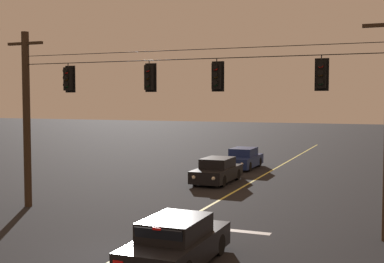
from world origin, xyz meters
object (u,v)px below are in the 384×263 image
Objects in this scene: car_waiting_near_lane at (176,243)px; traffic_light_centre at (217,76)px; traffic_light_left_inner at (149,77)px; traffic_light_leftmost at (68,79)px; car_oncoming_trailing at (243,159)px; car_oncoming_lead at (217,171)px; traffic_light_right_inner at (321,74)px.

traffic_light_centre is at bearing 95.96° from car_waiting_near_lane.
traffic_light_left_inner and traffic_light_centre have the same top height.
traffic_light_left_inner is at bearing 0.00° from traffic_light_leftmost.
car_waiting_near_lane is at bearing -78.98° from car_oncoming_trailing.
car_waiting_near_lane is (3.28, -4.86, -4.90)m from traffic_light_left_inner.
car_oncoming_lead is 1.00× the size of car_oncoming_trailing.
car_waiting_near_lane is (7.05, -4.86, -4.90)m from traffic_light_leftmost.
traffic_light_centre is 0.28× the size of car_waiting_near_lane.
car_waiting_near_lane is at bearing -75.40° from car_oncoming_lead.
traffic_light_leftmost reaches higher than car_oncoming_lead.
car_waiting_near_lane is 20.84m from car_oncoming_trailing.
car_oncoming_trailing is (-0.30, 6.31, 0.00)m from car_oncoming_lead.
car_waiting_near_lane is at bearing -55.96° from traffic_light_left_inner.
traffic_light_leftmost is 3.77m from traffic_light_left_inner.
car_oncoming_trailing is (-3.48, 15.59, -4.90)m from traffic_light_centre.
traffic_light_leftmost is 11.02m from car_oncoming_lead.
traffic_light_leftmost reaches higher than car_oncoming_trailing.
traffic_light_right_inner is (10.31, 0.00, 0.00)m from traffic_light_leftmost.
car_oncoming_lead is (-6.95, 9.28, -4.90)m from traffic_light_right_inner.
traffic_light_leftmost is 9.86m from car_waiting_near_lane.
traffic_light_leftmost is 10.31m from traffic_light_right_inner.
traffic_light_right_inner is at bearing -65.07° from car_oncoming_trailing.
car_waiting_near_lane and car_oncoming_lead have the same top height.
traffic_light_right_inner reaches higher than car_oncoming_trailing.
traffic_light_leftmost is 16.63m from car_oncoming_trailing.
traffic_light_right_inner is 0.28× the size of car_oncoming_trailing.
car_oncoming_trailing is at bearing 102.57° from traffic_light_centre.
traffic_light_centre is 10.97m from car_oncoming_lead.
traffic_light_right_inner is (3.77, 0.00, 0.00)m from traffic_light_centre.
car_oncoming_lead and car_oncoming_trailing have the same top height.
traffic_light_left_inner is at bearing 180.00° from traffic_light_right_inner.
car_oncoming_lead is at bearing 92.47° from traffic_light_left_inner.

